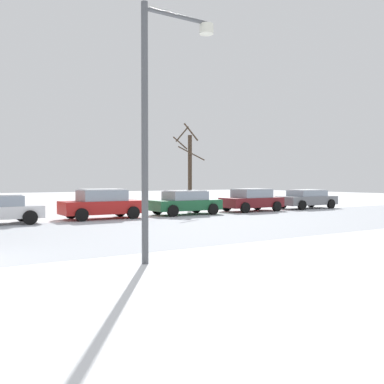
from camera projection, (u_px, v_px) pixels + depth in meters
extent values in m
cylinder|color=#4C4F54|center=(145.00, 134.00, 10.22)|extent=(0.16, 0.16, 6.15)
cylinder|color=#4C4F54|center=(177.00, 16.00, 10.62)|extent=(1.77, 0.10, 0.10)
cylinder|color=silver|center=(206.00, 29.00, 11.11)|extent=(0.36, 0.36, 0.25)
cylinder|color=black|center=(22.00, 215.00, 20.83)|extent=(0.64, 0.23, 0.64)
cylinder|color=black|center=(30.00, 218.00, 19.30)|extent=(0.64, 0.23, 0.64)
cube|color=red|center=(102.00, 207.00, 22.24)|extent=(4.17, 1.79, 0.66)
cube|color=#8C99A8|center=(102.00, 195.00, 22.23)|extent=(2.31, 1.62, 0.55)
cube|color=white|center=(102.00, 189.00, 22.22)|extent=(2.10, 1.49, 0.06)
cylinder|color=black|center=(120.00, 211.00, 23.70)|extent=(0.64, 0.23, 0.64)
cylinder|color=black|center=(133.00, 213.00, 22.22)|extent=(0.64, 0.23, 0.64)
cylinder|color=black|center=(71.00, 213.00, 22.28)|extent=(0.64, 0.23, 0.64)
cylinder|color=black|center=(82.00, 215.00, 20.80)|extent=(0.64, 0.23, 0.64)
cube|color=#1E6038|center=(185.00, 205.00, 24.95)|extent=(4.09, 1.84, 0.58)
cube|color=#8C99A8|center=(185.00, 196.00, 24.93)|extent=(2.26, 1.66, 0.49)
cube|color=white|center=(185.00, 191.00, 24.92)|extent=(2.06, 1.54, 0.06)
cylinder|color=black|center=(196.00, 207.00, 26.41)|extent=(0.64, 0.23, 0.64)
cylinder|color=black|center=(213.00, 209.00, 24.89)|extent=(0.64, 0.23, 0.64)
cylinder|color=black|center=(158.00, 209.00, 25.02)|extent=(0.64, 0.23, 0.64)
cylinder|color=black|center=(173.00, 211.00, 23.49)|extent=(0.64, 0.23, 0.64)
cube|color=maroon|center=(252.00, 202.00, 27.68)|extent=(3.98, 1.90, 0.60)
cube|color=#8C99A8|center=(252.00, 193.00, 27.66)|extent=(2.20, 1.72, 0.52)
cube|color=white|center=(252.00, 189.00, 27.66)|extent=(2.00, 1.59, 0.06)
cylinder|color=black|center=(257.00, 205.00, 29.15)|extent=(0.64, 0.23, 0.64)
cylinder|color=black|center=(277.00, 206.00, 27.58)|extent=(0.64, 0.23, 0.64)
cylinder|color=black|center=(227.00, 206.00, 27.80)|extent=(0.64, 0.23, 0.64)
cylinder|color=black|center=(245.00, 208.00, 26.22)|extent=(0.64, 0.23, 0.64)
cube|color=slate|center=(307.00, 200.00, 30.36)|extent=(4.42, 1.87, 0.59)
cube|color=#8C99A8|center=(307.00, 193.00, 30.35)|extent=(2.44, 1.69, 0.41)
cube|color=white|center=(307.00, 190.00, 30.34)|extent=(2.22, 1.56, 0.06)
cylinder|color=black|center=(311.00, 203.00, 31.90)|extent=(0.64, 0.23, 0.64)
cylinder|color=black|center=(331.00, 204.00, 30.35)|extent=(0.64, 0.23, 0.64)
cylinder|color=black|center=(283.00, 204.00, 30.39)|extent=(0.64, 0.23, 0.64)
cylinder|color=black|center=(302.00, 205.00, 28.84)|extent=(0.64, 0.23, 0.64)
cylinder|color=#423326|center=(190.00, 173.00, 28.47)|extent=(0.26, 0.26, 4.93)
cylinder|color=#423326|center=(191.00, 153.00, 27.60)|extent=(1.57, 0.85, 0.93)
cylinder|color=#423326|center=(180.00, 143.00, 27.97)|extent=(0.14, 1.60, 0.94)
cylinder|color=#423326|center=(191.00, 132.00, 27.96)|extent=(0.93, 0.48, 1.16)
cylinder|color=#423326|center=(182.00, 134.00, 28.79)|extent=(1.29, 0.53, 1.13)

